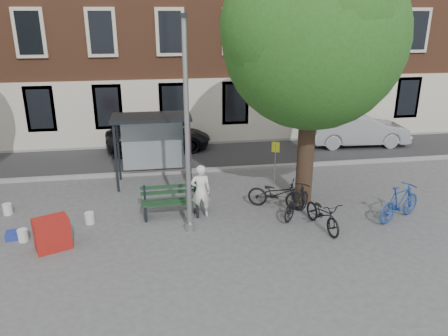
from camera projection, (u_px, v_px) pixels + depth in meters
ground at (190, 230)px, 13.01m from camera, size 90.00×90.00×0.00m
road at (177, 157)px, 19.52m from camera, size 40.00×4.00×0.01m
curb_near at (180, 171)px, 17.64m from camera, size 40.00×0.25×0.12m
curb_far at (175, 144)px, 21.36m from camera, size 40.00×0.25×0.12m
lamppost at (187, 140)px, 12.07m from camera, size 0.28×0.35×6.11m
tree_right at (315, 30)px, 13.00m from camera, size 5.76×5.60×8.20m
bus_shelter at (163, 133)px, 16.09m from camera, size 2.85×1.45×2.62m
painter at (201, 191)px, 13.63m from camera, size 0.63×0.42×1.72m
bench at (171, 203)px, 13.79m from camera, size 1.88×0.66×0.96m
bike_a at (276, 194)px, 14.34m from camera, size 2.01×1.44×1.00m
bike_b at (400, 202)px, 13.50m from camera, size 1.96×1.32×1.15m
bike_c at (323, 214)px, 12.96m from camera, size 0.93×1.88×0.94m
bike_d at (297, 201)px, 13.71m from camera, size 1.54×1.60×1.04m
car_dark at (159, 136)px, 20.43m from camera, size 4.98×2.58×1.34m
car_silver at (358, 129)px, 21.11m from camera, size 4.90×1.96×1.59m
red_stand at (52, 234)px, 11.85m from camera, size 1.06×0.91×0.90m
blue_crate at (16, 235)px, 12.53m from camera, size 0.61×0.49×0.20m
bucket_a at (90, 218)px, 13.36m from camera, size 0.37×0.37×0.36m
bucket_b at (23, 235)px, 12.33m from camera, size 0.33×0.33×0.36m
bucket_c at (7, 209)px, 13.97m from camera, size 0.36×0.36×0.36m
notice_sign at (275, 155)px, 16.03m from camera, size 0.28×0.13×1.68m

